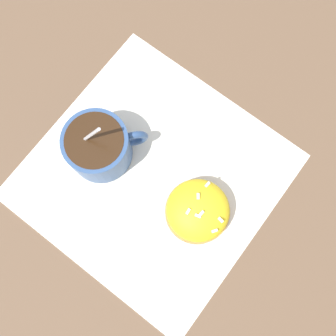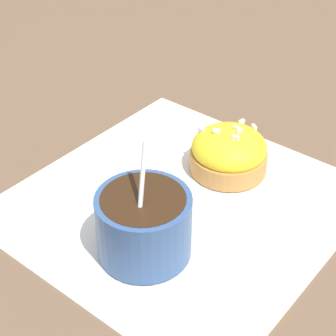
{
  "view_description": "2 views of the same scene",
  "coord_description": "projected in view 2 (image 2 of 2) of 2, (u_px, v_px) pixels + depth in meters",
  "views": [
    {
      "loc": [
        -0.07,
        0.08,
        0.5
      ],
      "look_at": [
        -0.01,
        -0.01,
        0.03
      ],
      "focal_mm": 42.0,
      "sensor_mm": 36.0,
      "label": 1
    },
    {
      "loc": [
        0.35,
        0.23,
        0.35
      ],
      "look_at": [
        -0.01,
        -0.02,
        0.03
      ],
      "focal_mm": 60.0,
      "sensor_mm": 36.0,
      "label": 2
    }
  ],
  "objects": [
    {
      "name": "ground_plane",
      "position": [
        180.0,
        204.0,
        0.54
      ],
      "size": [
        3.0,
        3.0,
        0.0
      ],
      "primitive_type": "plane",
      "color": "brown"
    },
    {
      "name": "frosted_pastry",
      "position": [
        229.0,
        152.0,
        0.57
      ],
      "size": [
        0.08,
        0.08,
        0.05
      ],
      "color": "#C18442",
      "rests_on": "paper_napkin"
    },
    {
      "name": "coffee_cup",
      "position": [
        144.0,
        222.0,
        0.47
      ],
      "size": [
        0.09,
        0.09,
        0.11
      ],
      "color": "#335184",
      "rests_on": "paper_napkin"
    },
    {
      "name": "paper_napkin",
      "position": [
        180.0,
        203.0,
        0.54
      ],
      "size": [
        0.32,
        0.31,
        0.0
      ],
      "color": "white",
      "rests_on": "ground_plane"
    }
  ]
}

